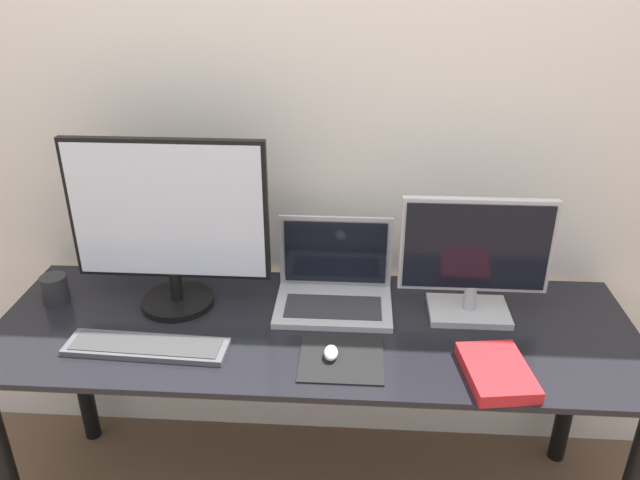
# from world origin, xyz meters

# --- Properties ---
(wall_back) EXTENTS (7.00, 0.05, 2.50)m
(wall_back) POSITION_xyz_m (0.00, 0.69, 1.25)
(wall_back) COLOR silver
(wall_back) RESTS_ON ground_plane
(desk) EXTENTS (1.86, 0.63, 0.70)m
(desk) POSITION_xyz_m (0.00, 0.31, 0.59)
(desk) COLOR black
(desk) RESTS_ON ground_plane
(monitor_left) EXTENTS (0.58, 0.22, 0.52)m
(monitor_left) POSITION_xyz_m (-0.43, 0.41, 0.98)
(monitor_left) COLOR black
(monitor_left) RESTS_ON desk
(monitor_right) EXTENTS (0.43, 0.17, 0.37)m
(monitor_right) POSITION_xyz_m (0.46, 0.41, 0.89)
(monitor_right) COLOR #B2B2B7
(monitor_right) RESTS_ON desk
(laptop) EXTENTS (0.35, 0.25, 0.25)m
(laptop) POSITION_xyz_m (0.05, 0.46, 0.77)
(laptop) COLOR #ADADB2
(laptop) RESTS_ON desk
(keyboard) EXTENTS (0.45, 0.13, 0.02)m
(keyboard) POSITION_xyz_m (-0.45, 0.17, 0.71)
(keyboard) COLOR #4C4C51
(keyboard) RESTS_ON desk
(mousepad) EXTENTS (0.22, 0.20, 0.00)m
(mousepad) POSITION_xyz_m (0.08, 0.15, 0.71)
(mousepad) COLOR black
(mousepad) RESTS_ON desk
(mouse) EXTENTS (0.04, 0.06, 0.03)m
(mouse) POSITION_xyz_m (0.06, 0.16, 0.72)
(mouse) COLOR silver
(mouse) RESTS_ON mousepad
(book) EXTENTS (0.19, 0.24, 0.03)m
(book) POSITION_xyz_m (0.48, 0.11, 0.72)
(book) COLOR red
(book) RESTS_ON desk
(mug) EXTENTS (0.08, 0.08, 0.09)m
(mug) POSITION_xyz_m (-0.80, 0.40, 0.75)
(mug) COLOR #262628
(mug) RESTS_ON desk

